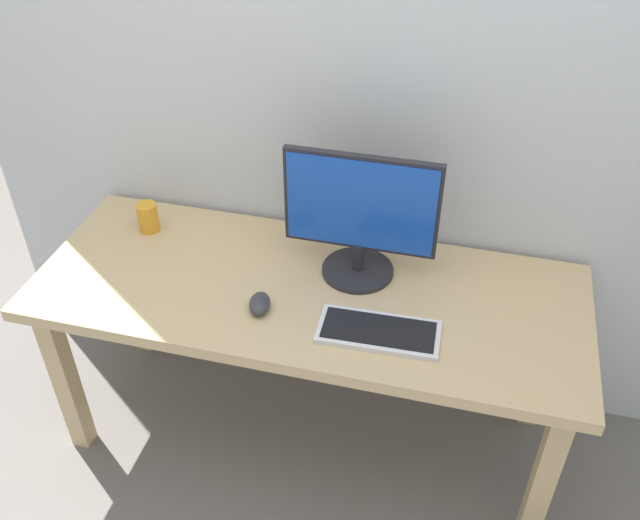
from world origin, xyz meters
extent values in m
plane|color=slate|center=(0.00, 0.00, 0.00)|extent=(6.00, 6.00, 0.00)
cube|color=silver|center=(0.00, 0.39, 1.50)|extent=(2.74, 0.04, 3.00)
cube|color=tan|center=(0.00, 0.00, 0.69)|extent=(1.79, 0.69, 0.04)
cube|color=tan|center=(-0.81, -0.26, 0.34)|extent=(0.07, 0.07, 0.67)
cube|color=tan|center=(0.81, -0.26, 0.34)|extent=(0.07, 0.07, 0.67)
cube|color=tan|center=(-0.81, 0.26, 0.34)|extent=(0.07, 0.07, 0.67)
cube|color=tan|center=(0.81, 0.26, 0.34)|extent=(0.07, 0.07, 0.67)
cylinder|color=#232328|center=(0.14, 0.12, 0.72)|extent=(0.24, 0.24, 0.02)
cylinder|color=#232328|center=(0.14, 0.12, 0.78)|extent=(0.04, 0.04, 0.09)
cube|color=#232328|center=(0.14, 0.13, 0.98)|extent=(0.49, 0.02, 0.33)
cube|color=blue|center=(0.14, 0.12, 0.98)|extent=(0.47, 0.01, 0.31)
cube|color=silver|center=(0.26, -0.16, 0.72)|extent=(0.37, 0.18, 0.02)
cube|color=black|center=(0.26, -0.16, 0.73)|extent=(0.34, 0.15, 0.00)
ellipsoid|color=#333338|center=(-0.12, -0.14, 0.73)|extent=(0.09, 0.12, 0.04)
cylinder|color=orange|center=(-0.63, 0.17, 0.77)|extent=(0.07, 0.07, 0.11)
camera|label=1|loc=(0.46, -1.63, 2.13)|focal=38.40mm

